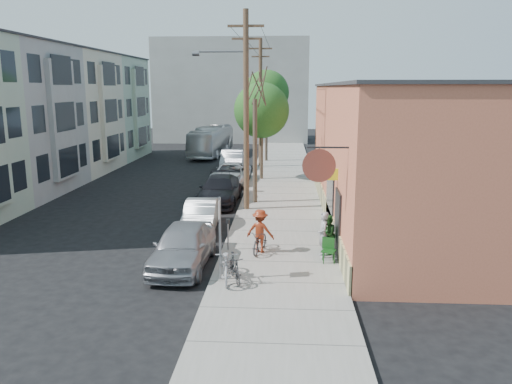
# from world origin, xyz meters

# --- Properties ---
(ground) EXTENTS (120.00, 120.00, 0.00)m
(ground) POSITION_xyz_m (0.00, 0.00, 0.00)
(ground) COLOR black
(sidewalk) EXTENTS (4.50, 58.00, 0.15)m
(sidewalk) POSITION_xyz_m (4.25, 11.00, 0.07)
(sidewalk) COLOR gray
(sidewalk) RESTS_ON ground
(cafe_building) EXTENTS (6.60, 20.20, 6.61)m
(cafe_building) POSITION_xyz_m (8.99, 4.99, 3.30)
(cafe_building) COLOR #BA6145
(cafe_building) RESTS_ON ground
(apartment_row) EXTENTS (6.30, 32.00, 9.00)m
(apartment_row) POSITION_xyz_m (-11.85, 14.00, 4.50)
(apartment_row) COLOR #9DB095
(apartment_row) RESTS_ON ground
(end_cap_building) EXTENTS (18.00, 8.00, 12.00)m
(end_cap_building) POSITION_xyz_m (-2.00, 42.00, 6.00)
(end_cap_building) COLOR gray
(end_cap_building) RESTS_ON ground
(sign_post) EXTENTS (0.07, 0.45, 2.80)m
(sign_post) POSITION_xyz_m (2.35, -3.84, 1.83)
(sign_post) COLOR slate
(sign_post) RESTS_ON sidewalk
(parking_meter_near) EXTENTS (0.14, 0.14, 1.24)m
(parking_meter_near) POSITION_xyz_m (2.25, -0.74, 0.98)
(parking_meter_near) COLOR slate
(parking_meter_near) RESTS_ON sidewalk
(parking_meter_far) EXTENTS (0.14, 0.14, 1.24)m
(parking_meter_far) POSITION_xyz_m (2.25, 7.67, 0.98)
(parking_meter_far) COLOR slate
(parking_meter_far) RESTS_ON sidewalk
(utility_pole_near) EXTENTS (3.57, 0.28, 10.00)m
(utility_pole_near) POSITION_xyz_m (2.39, 6.05, 5.41)
(utility_pole_near) COLOR #503A28
(utility_pole_near) RESTS_ON sidewalk
(utility_pole_far) EXTENTS (1.80, 0.28, 10.00)m
(utility_pole_far) POSITION_xyz_m (2.45, 20.53, 5.34)
(utility_pole_far) COLOR #503A28
(utility_pole_far) RESTS_ON sidewalk
(tree_bare) EXTENTS (0.24, 0.24, 5.66)m
(tree_bare) POSITION_xyz_m (2.80, 7.65, 2.98)
(tree_bare) COLOR #44392C
(tree_bare) RESTS_ON sidewalk
(tree_leafy_mid) EXTENTS (3.78, 3.78, 6.62)m
(tree_leafy_mid) POSITION_xyz_m (2.80, 14.97, 4.87)
(tree_leafy_mid) COLOR #44392C
(tree_leafy_mid) RESTS_ON sidewalk
(tree_leafy_far) EXTENTS (3.84, 3.84, 7.74)m
(tree_leafy_far) POSITION_xyz_m (2.80, 23.84, 5.96)
(tree_leafy_far) COLOR #44392C
(tree_leafy_far) RESTS_ON sidewalk
(patio_chair_a) EXTENTS (0.53, 0.53, 0.88)m
(patio_chair_a) POSITION_xyz_m (6.13, -0.55, 0.59)
(patio_chair_a) COLOR #113D13
(patio_chair_a) RESTS_ON sidewalk
(patio_chair_b) EXTENTS (0.65, 0.65, 0.88)m
(patio_chair_b) POSITION_xyz_m (6.06, -1.97, 0.59)
(patio_chair_b) COLOR #113D13
(patio_chair_b) RESTS_ON sidewalk
(patron_grey) EXTENTS (0.48, 0.67, 1.74)m
(patron_grey) POSITION_xyz_m (5.90, -1.38, 1.02)
(patron_grey) COLOR gray
(patron_grey) RESTS_ON sidewalk
(patron_green) EXTENTS (0.84, 0.92, 1.54)m
(patron_green) POSITION_xyz_m (6.09, -1.08, 0.92)
(patron_green) COLOR #2B6729
(patron_green) RESTS_ON sidewalk
(cyclist) EXTENTS (1.22, 0.89, 1.69)m
(cyclist) POSITION_xyz_m (3.52, -0.94, 0.99)
(cyclist) COLOR maroon
(cyclist) RESTS_ON sidewalk
(cyclist_bike) EXTENTS (0.95, 1.78, 0.89)m
(cyclist_bike) POSITION_xyz_m (3.52, -0.94, 0.59)
(cyclist_bike) COLOR black
(cyclist_bike) RESTS_ON sidewalk
(parked_bike_a) EXTENTS (0.87, 1.58, 0.92)m
(parked_bike_a) POSITION_xyz_m (2.83, -3.97, 0.61)
(parked_bike_a) COLOR black
(parked_bike_a) RESTS_ON sidewalk
(parked_bike_b) EXTENTS (0.94, 2.13, 1.08)m
(parked_bike_b) POSITION_xyz_m (2.56, -3.85, 0.69)
(parked_bike_b) COLOR gray
(parked_bike_b) RESTS_ON sidewalk
(car_0) EXTENTS (2.01, 4.73, 1.59)m
(car_0) POSITION_xyz_m (0.80, -2.36, 0.80)
(car_0) COLOR gray
(car_0) RESTS_ON ground
(car_1) EXTENTS (1.64, 4.15, 1.35)m
(car_1) POSITION_xyz_m (0.63, 2.52, 0.67)
(car_1) COLOR #A1A5A8
(car_1) RESTS_ON ground
(car_2) EXTENTS (2.26, 5.29, 1.52)m
(car_2) POSITION_xyz_m (0.80, 7.85, 0.76)
(car_2) COLOR black
(car_2) RESTS_ON ground
(car_3) EXTENTS (2.54, 5.10, 1.39)m
(car_3) POSITION_xyz_m (0.80, 13.73, 0.69)
(car_3) COLOR #B5B9BD
(car_3) RESTS_ON ground
(car_4) EXTENTS (1.98, 4.95, 1.60)m
(car_4) POSITION_xyz_m (0.30, 19.15, 0.80)
(car_4) COLOR #A3A4AB
(car_4) RESTS_ON ground
(bus) EXTENTS (3.10, 10.12, 2.78)m
(bus) POSITION_xyz_m (-2.61, 27.97, 1.39)
(bus) COLOR silver
(bus) RESTS_ON ground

